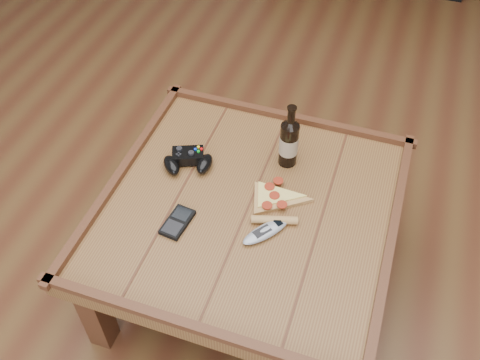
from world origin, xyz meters
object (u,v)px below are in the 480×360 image
(remote_control, at_px, (266,231))
(beer_bottle, at_px, (289,141))
(coffee_table, at_px, (248,217))
(smartphone, at_px, (177,222))
(pizza_slice, at_px, (274,201))
(game_controller, at_px, (188,161))

(remote_control, bearing_deg, beer_bottle, 130.73)
(coffee_table, height_order, smartphone, coffee_table)
(beer_bottle, distance_m, pizza_slice, 0.23)
(beer_bottle, xyz_separation_m, smartphone, (-0.27, -0.40, -0.10))
(game_controller, relative_size, remote_control, 1.07)
(coffee_table, xyz_separation_m, smartphone, (-0.20, -0.15, 0.07))
(coffee_table, distance_m, smartphone, 0.26)
(coffee_table, bearing_deg, pizza_slice, 29.46)
(coffee_table, xyz_separation_m, beer_bottle, (0.07, 0.25, 0.17))
(coffee_table, height_order, pizza_slice, pizza_slice)
(beer_bottle, height_order, game_controller, beer_bottle)
(game_controller, distance_m, remote_control, 0.42)
(coffee_table, height_order, beer_bottle, beer_bottle)
(beer_bottle, bearing_deg, remote_control, -86.45)
(coffee_table, distance_m, beer_bottle, 0.31)
(pizza_slice, distance_m, smartphone, 0.34)
(beer_bottle, distance_m, smartphone, 0.49)
(coffee_table, bearing_deg, beer_bottle, 74.57)
(coffee_table, relative_size, beer_bottle, 3.91)
(pizza_slice, relative_size, smartphone, 2.26)
(beer_bottle, height_order, remote_control, beer_bottle)
(smartphone, bearing_deg, coffee_table, 43.23)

